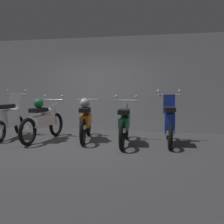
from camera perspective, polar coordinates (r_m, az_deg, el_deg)
ground_plane at (r=6.34m, az=-7.38°, el=-7.06°), size 80.00×80.00×0.00m
back_wall at (r=8.57m, az=-1.97°, el=5.93°), size 16.00×0.30×2.90m
motorbike_slot_0 at (r=7.71m, az=-20.76°, el=-1.19°), size 0.58×1.68×1.29m
motorbike_slot_1 at (r=7.01m, az=-14.43°, el=-1.62°), size 0.59×1.95×1.15m
motorbike_slot_2 at (r=6.87m, az=-5.61°, el=-1.64°), size 0.62×1.93×1.08m
motorbike_slot_3 at (r=6.38m, az=2.66°, el=-2.44°), size 0.59×1.95×1.15m
motorbike_slot_4 at (r=6.47m, az=12.09°, el=-2.13°), size 0.59×1.68×1.29m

